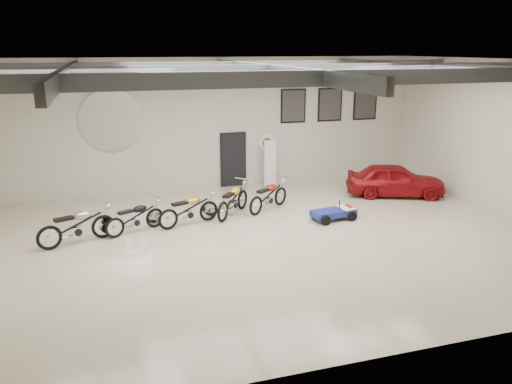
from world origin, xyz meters
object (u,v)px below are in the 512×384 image
object	(u,v)px
motorcycle_black	(135,217)
motorcycle_gold	(189,209)
motorcycle_yellow	(233,200)
go_kart	(338,210)
vintage_car	(395,180)
banner_stand	(270,163)
motorcycle_red	(269,195)
motorcycle_silver	(76,225)

from	to	relation	value
motorcycle_black	motorcycle_gold	world-z (taller)	motorcycle_gold
motorcycle_black	motorcycle_yellow	bearing A→B (deg)	-12.14
go_kart	vintage_car	xyz separation A→B (m)	(3.23, 1.82, 0.29)
vintage_car	banner_stand	bearing A→B (deg)	78.84
motorcycle_gold	motorcycle_red	distance (m)	2.92
banner_stand	vintage_car	size ratio (longest dim) A/B	0.52
go_kart	banner_stand	bearing A→B (deg)	92.64
motorcycle_black	banner_stand	bearing A→B (deg)	9.77
motorcycle_gold	vintage_car	xyz separation A→B (m)	(7.89, 0.98, 0.08)
motorcycle_silver	motorcycle_black	xyz separation A→B (m)	(1.63, 0.43, -0.07)
vintage_car	motorcycle_silver	bearing A→B (deg)	120.06
motorcycle_gold	go_kart	size ratio (longest dim) A/B	1.15
motorcycle_yellow	go_kart	world-z (taller)	motorcycle_yellow
banner_stand	go_kart	size ratio (longest dim) A/B	1.06
motorcycle_silver	motorcycle_gold	bearing A→B (deg)	-9.28
banner_stand	go_kart	distance (m)	4.56
motorcycle_gold	go_kart	xyz separation A→B (m)	(4.67, -0.85, -0.21)
motorcycle_gold	motorcycle_yellow	xyz separation A→B (m)	(1.55, 0.53, 0.01)
banner_stand	motorcycle_gold	world-z (taller)	banner_stand
motorcycle_silver	vintage_car	world-z (taller)	vintage_car
motorcycle_gold	motorcycle_red	world-z (taller)	motorcycle_gold
banner_stand	motorcycle_gold	distance (m)	5.30
motorcycle_black	motorcycle_yellow	distance (m)	3.27
motorcycle_yellow	go_kart	size ratio (longest dim) A/B	1.18
banner_stand	motorcycle_yellow	size ratio (longest dim) A/B	0.90
go_kart	motorcycle_red	bearing A→B (deg)	132.21
motorcycle_gold	go_kart	bearing A→B (deg)	-28.92
vintage_car	motorcycle_gold	bearing A→B (deg)	118.97
motorcycle_silver	motorcycle_yellow	xyz separation A→B (m)	(4.81, 1.15, -0.02)
motorcycle_black	motorcycle_yellow	xyz separation A→B (m)	(3.19, 0.71, 0.05)
banner_stand	go_kart	bearing A→B (deg)	-85.38
motorcycle_black	motorcycle_silver	bearing A→B (deg)	170.17
banner_stand	motorcycle_yellow	bearing A→B (deg)	-132.62
banner_stand	motorcycle_gold	xyz separation A→B (m)	(-3.86, -3.60, -0.41)
banner_stand	motorcycle_silver	distance (m)	8.29
motorcycle_gold	vintage_car	world-z (taller)	vintage_car
banner_stand	motorcycle_red	xyz separation A→B (m)	(-1.02, -2.90, -0.41)
banner_stand	vintage_car	world-z (taller)	banner_stand
motorcycle_silver	motorcycle_gold	world-z (taller)	motorcycle_silver
go_kart	vintage_car	bearing A→B (deg)	21.88
motorcycle_gold	banner_stand	bearing A→B (deg)	24.36
motorcycle_yellow	motorcycle_red	distance (m)	1.30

